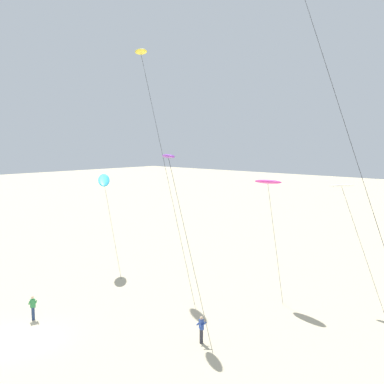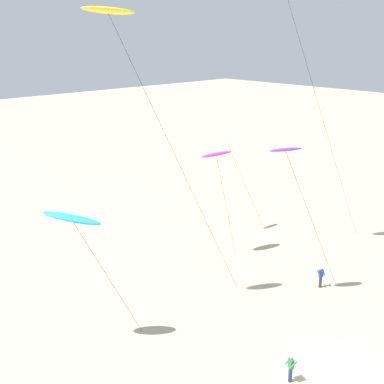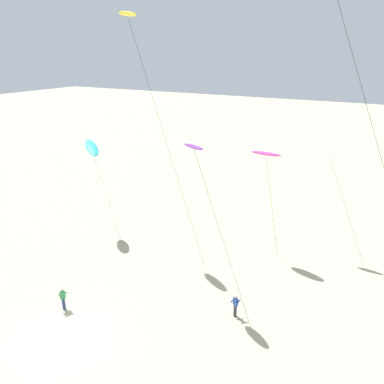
% 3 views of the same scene
% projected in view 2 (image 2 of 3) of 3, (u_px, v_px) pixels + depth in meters
% --- Properties ---
extents(ground_plane, '(260.00, 260.00, 0.00)m').
position_uv_depth(ground_plane, '(342.00, 381.00, 29.08)').
color(ground_plane, beige).
extents(kite_yellow, '(10.37, 3.83, 20.15)m').
position_uv_depth(kite_yellow, '(109.00, 13.00, 29.97)').
color(kite_yellow, yellow).
rests_on(kite_yellow, ground).
extents(kite_magenta, '(3.42, 1.63, 9.31)m').
position_uv_depth(kite_magenta, '(217.00, 155.00, 42.44)').
color(kite_magenta, '#D8339E').
rests_on(kite_magenta, ground).
extents(kite_purple, '(6.34, 2.52, 11.33)m').
position_uv_depth(kite_purple, '(286.00, 151.00, 34.60)').
color(kite_purple, purple).
rests_on(kite_purple, ground).
extents(kite_cyan, '(5.47, 2.85, 9.06)m').
position_uv_depth(kite_cyan, '(72.00, 219.00, 29.79)').
color(kite_cyan, '#33BFE0').
rests_on(kite_cyan, ground).
extents(kite_white, '(5.13, 1.55, 9.04)m').
position_uv_depth(kite_white, '(228.00, 145.00, 47.57)').
color(kite_white, white).
rests_on(kite_white, ground).
extents(kite_flyer_nearest, '(0.70, 0.69, 1.67)m').
position_uv_depth(kite_flyer_nearest, '(321.00, 277.00, 39.38)').
color(kite_flyer_nearest, '#33333D').
rests_on(kite_flyer_nearest, ground).
extents(kite_flyer_middle, '(0.65, 0.67, 1.67)m').
position_uv_depth(kite_flyer_middle, '(291.00, 368.00, 28.80)').
color(kite_flyer_middle, navy).
rests_on(kite_flyer_middle, ground).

